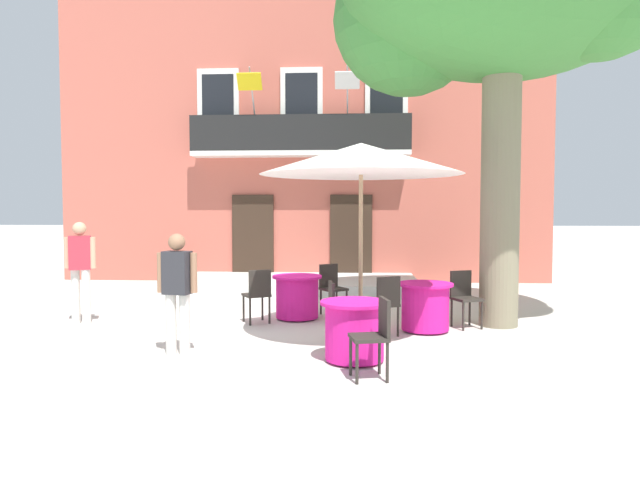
{
  "coord_description": "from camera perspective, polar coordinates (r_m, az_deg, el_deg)",
  "views": [
    {
      "loc": [
        1.69,
        -9.84,
        1.9
      ],
      "look_at": [
        1.02,
        1.39,
        1.3
      ],
      "focal_mm": 31.68,
      "sensor_mm": 36.0,
      "label": 1
    }
  ],
  "objects": [
    {
      "name": "pedestrian_mid_plaza",
      "position": [
        10.2,
        -23.06,
        -2.46
      ],
      "size": [
        0.53,
        0.33,
        1.7
      ],
      "color": "silver",
      "rests_on": "ground"
    },
    {
      "name": "pedestrian_near_entrance",
      "position": [
        7.61,
        -14.21,
        -4.6
      ],
      "size": [
        0.53,
        0.29,
        1.59
      ],
      "color": "silver",
      "rests_on": "ground"
    },
    {
      "name": "cafe_table_front",
      "position": [
        9.03,
        10.58,
        -6.6
      ],
      "size": [
        0.86,
        0.86,
        0.76
      ],
      "color": "#DB1984",
      "rests_on": "ground"
    },
    {
      "name": "cafe_chair_front_0",
      "position": [
        8.57,
        6.59,
        -6.16
      ],
      "size": [
        0.53,
        0.53,
        0.91
      ],
      "color": "#2D2823",
      "rests_on": "ground"
    },
    {
      "name": "entrance_step_platform",
      "position": [
        13.66,
        -2.35,
        -4.42
      ],
      "size": [
        5.76,
        2.72,
        0.25
      ],
      "primitive_type": "cube",
      "color": "silver",
      "rests_on": "ground"
    },
    {
      "name": "cafe_chair_near_tree_0",
      "position": [
        6.43,
        5.61,
        -9.25
      ],
      "size": [
        0.47,
        0.47,
        0.91
      ],
      "color": "#2D2823",
      "rests_on": "ground"
    },
    {
      "name": "cafe_table_near_tree",
      "position": [
        7.16,
        3.51,
        -9.1
      ],
      "size": [
        0.86,
        0.86,
        0.76
      ],
      "color": "#DB1984",
      "rests_on": "ground"
    },
    {
      "name": "building_facade",
      "position": [
        16.98,
        -1.23,
        9.29
      ],
      "size": [
        13.0,
        5.09,
        7.5
      ],
      "color": "#BC5B4C",
      "rests_on": "ground"
    },
    {
      "name": "cafe_chair_front_1",
      "position": [
        9.46,
        14.35,
        -5.37
      ],
      "size": [
        0.52,
        0.52,
        0.91
      ],
      "color": "#2D2823",
      "rests_on": "ground"
    },
    {
      "name": "cafe_umbrella",
      "position": [
        8.12,
        4.17,
        8.08
      ],
      "size": [
        2.9,
        2.9,
        2.85
      ],
      "color": "#997A56",
      "rests_on": "ground"
    },
    {
      "name": "ground_plane",
      "position": [
        10.16,
        -6.27,
        -7.74
      ],
      "size": [
        120.0,
        120.0,
        0.0
      ],
      "primitive_type": "plane",
      "color": "beige"
    },
    {
      "name": "cafe_chair_middle_1",
      "position": [
        9.51,
        -6.3,
        -5.25
      ],
      "size": [
        0.54,
        0.54,
        0.91
      ],
      "color": "#2D2823",
      "rests_on": "ground"
    },
    {
      "name": "ground_planter_left",
      "position": [
        14.47,
        -15.13,
        -3.12
      ],
      "size": [
        0.42,
        0.42,
        0.67
      ],
      "color": "#47423D",
      "rests_on": "ground"
    },
    {
      "name": "cafe_table_middle",
      "position": [
        9.87,
        -2.32,
        -5.73
      ],
      "size": [
        0.86,
        0.86,
        0.76
      ],
      "color": "#DB1984",
      "rests_on": "ground"
    },
    {
      "name": "cafe_chair_middle_0",
      "position": [
        10.29,
        1.17,
        -4.6
      ],
      "size": [
        0.56,
        0.56,
        0.91
      ],
      "color": "#2D2823",
      "rests_on": "ground"
    },
    {
      "name": "cafe_chair_near_tree_1",
      "position": [
        7.84,
        1.94,
        -7.0
      ],
      "size": [
        0.47,
        0.47,
        0.91
      ],
      "color": "#2D2823",
      "rests_on": "ground"
    }
  ]
}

